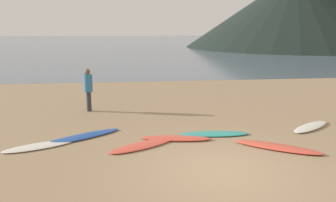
# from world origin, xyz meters

# --- Properties ---
(ground_plane) EXTENTS (120.00, 120.00, 0.20)m
(ground_plane) POSITION_xyz_m (0.00, 10.00, -0.10)
(ground_plane) COLOR #997C5B
(ground_plane) RESTS_ON ground
(ocean_water) EXTENTS (140.00, 100.00, 0.01)m
(ocean_water) POSITION_xyz_m (0.00, 63.25, 0.00)
(ocean_water) COLOR slate
(ocean_water) RESTS_ON ground
(headland_hill) EXTENTS (33.59, 33.59, 11.32)m
(headland_hill) POSITION_xyz_m (23.85, 45.21, 5.66)
(headland_hill) COLOR black
(headland_hill) RESTS_ON ground
(surfboard_0) EXTENTS (2.01, 1.32, 0.06)m
(surfboard_0) POSITION_xyz_m (-4.63, 2.13, 0.03)
(surfboard_0) COLOR silver
(surfboard_0) RESTS_ON ground
(surfboard_1) EXTENTS (2.49, 1.87, 0.07)m
(surfboard_1) POSITION_xyz_m (-3.59, 2.80, 0.03)
(surfboard_1) COLOR #1E479E
(surfboard_1) RESTS_ON ground
(surfboard_2) EXTENTS (2.12, 1.59, 0.07)m
(surfboard_2) POSITION_xyz_m (-1.76, 1.86, 0.04)
(surfboard_2) COLOR #D84C38
(surfboard_2) RESTS_ON ground
(surfboard_3) EXTENTS (2.12, 0.82, 0.09)m
(surfboard_3) POSITION_xyz_m (-0.75, 2.31, 0.05)
(surfboard_3) COLOR #D84C38
(surfboard_3) RESTS_ON ground
(surfboard_4) EXTENTS (2.17, 0.72, 0.07)m
(surfboard_4) POSITION_xyz_m (0.48, 2.63, 0.04)
(surfboard_4) COLOR teal
(surfboard_4) RESTS_ON ground
(surfboard_5) EXTENTS (2.25, 1.78, 0.10)m
(surfboard_5) POSITION_xyz_m (1.90, 1.25, 0.05)
(surfboard_5) COLOR #D84C38
(surfboard_5) RESTS_ON ground
(surfboard_6) EXTENTS (1.94, 1.57, 0.08)m
(surfboard_6) POSITION_xyz_m (3.83, 2.99, 0.04)
(surfboard_6) COLOR silver
(surfboard_6) RESTS_ON ground
(person_1) EXTENTS (0.34, 0.34, 1.68)m
(person_1) POSITION_xyz_m (-3.69, 6.16, 0.99)
(person_1) COLOR #2D2D38
(person_1) RESTS_ON ground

